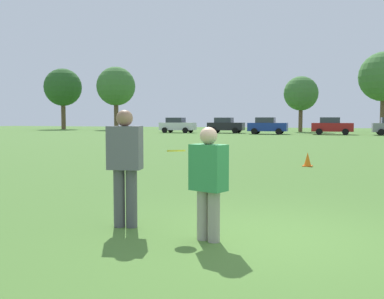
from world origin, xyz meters
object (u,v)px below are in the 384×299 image
object	(u,v)px
traffic_cone	(308,160)
parked_car_mid_left	(226,125)
parked_car_mid_right	(332,126)
frisbee	(176,151)
parked_car_center	(267,126)
player_thrower	(125,161)
parked_car_near_left	(177,125)
player_defender	(208,178)

from	to	relation	value
traffic_cone	parked_car_mid_left	bearing A→B (deg)	111.18
parked_car_mid_left	parked_car_mid_right	size ratio (longest dim) A/B	1.00
frisbee	parked_car_mid_right	xyz separation A→B (m)	(-0.49, 42.69, -0.22)
parked_car_center	player_thrower	bearing A→B (deg)	-81.31
parked_car_near_left	parked_car_mid_right	size ratio (longest dim) A/B	1.00
frisbee	parked_car_center	bearing A→B (deg)	99.73
parked_car_center	parked_car_mid_right	bearing A→B (deg)	7.93
player_defender	parked_car_mid_left	xyz separation A→B (m)	(-13.19, 44.31, 0.09)
player_thrower	parked_car_near_left	bearing A→B (deg)	112.21
player_defender	parked_car_center	distance (m)	42.88
player_defender	parked_car_mid_left	distance (m)	46.23
player_defender	traffic_cone	distance (m)	9.91
player_thrower	parked_car_mid_right	xyz separation A→B (m)	(0.27, 42.84, -0.05)
traffic_cone	player_defender	bearing A→B (deg)	-90.89
player_defender	player_thrower	bearing A→B (deg)	169.72
frisbee	parked_car_mid_left	xyz separation A→B (m)	(-12.55, 43.90, -0.22)
player_thrower	parked_car_mid_right	size ratio (longest dim) A/B	0.40
player_defender	traffic_cone	world-z (taller)	player_defender
traffic_cone	parked_car_mid_right	xyz separation A→B (m)	(-1.27, 33.20, 0.69)
traffic_cone	parked_car_center	size ratio (longest dim) A/B	0.11
player_thrower	parked_car_mid_right	bearing A→B (deg)	89.64
player_defender	parked_car_mid_right	size ratio (longest dim) A/B	0.35
parked_car_near_left	parked_car_mid_left	distance (m)	5.84
player_defender	parked_car_center	size ratio (longest dim) A/B	0.35
parked_car_center	parked_car_mid_right	world-z (taller)	same
player_thrower	parked_car_near_left	size ratio (longest dim) A/B	0.40
player_defender	frisbee	world-z (taller)	player_defender
parked_car_center	parked_car_mid_right	size ratio (longest dim) A/B	1.00
parked_car_mid_right	parked_car_near_left	bearing A→B (deg)	179.72
traffic_cone	parked_car_mid_right	distance (m)	33.23
parked_car_mid_left	parked_car_mid_right	world-z (taller)	same
player_thrower	traffic_cone	distance (m)	9.79
parked_car_near_left	parked_car_center	size ratio (longest dim) A/B	1.00
player_defender	parked_car_center	world-z (taller)	parked_car_center
parked_car_near_left	traffic_cone	bearing A→B (deg)	-60.20
player_thrower	parked_car_near_left	xyz separation A→B (m)	(-17.53, 42.93, -0.05)
parked_car_near_left	parked_car_center	xyz separation A→B (m)	(11.12, -1.02, 0.00)
player_thrower	parked_car_center	xyz separation A→B (m)	(-6.41, 41.91, -0.05)
parked_car_center	player_defender	bearing A→B (deg)	-79.53
traffic_cone	parked_car_near_left	world-z (taller)	parked_car_near_left
traffic_cone	parked_car_center	bearing A→B (deg)	103.84
traffic_cone	parked_car_near_left	bearing A→B (deg)	119.80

